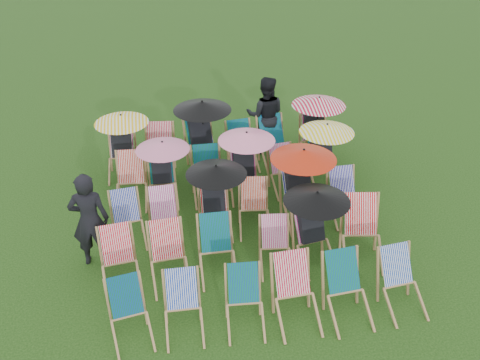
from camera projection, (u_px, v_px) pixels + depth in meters
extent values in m
plane|color=black|center=(238.00, 230.00, 9.78)|extent=(100.00, 100.00, 0.00)
cube|color=#095F29|center=(125.00, 296.00, 7.53)|extent=(0.49, 0.40, 0.52)
cube|color=#082CB0|center=(181.00, 289.00, 7.65)|extent=(0.45, 0.34, 0.53)
cube|color=#0B7431|center=(243.00, 283.00, 7.74)|extent=(0.47, 0.36, 0.53)
cube|color=red|center=(292.00, 273.00, 7.82)|extent=(0.52, 0.39, 0.59)
cube|color=#0B7437|center=(342.00, 271.00, 7.89)|extent=(0.51, 0.40, 0.58)
cube|color=#07309B|center=(396.00, 265.00, 8.05)|extent=(0.50, 0.39, 0.55)
cube|color=red|center=(116.00, 244.00, 8.46)|extent=(0.51, 0.40, 0.56)
cube|color=red|center=(166.00, 239.00, 8.53)|extent=(0.51, 0.39, 0.57)
cube|color=#09612C|center=(215.00, 232.00, 8.68)|extent=(0.49, 0.36, 0.57)
cube|color=#D92B74|center=(274.00, 231.00, 8.83)|extent=(0.46, 0.36, 0.50)
cube|color=#CD2984|center=(309.00, 223.00, 8.91)|extent=(0.53, 0.42, 0.57)
cube|color=black|center=(310.00, 225.00, 8.87)|extent=(0.46, 0.47, 0.59)
sphere|color=tan|center=(309.00, 206.00, 8.78)|extent=(0.21, 0.21, 0.21)
cylinder|color=black|center=(316.00, 213.00, 8.71)|extent=(0.03, 0.03, 0.69)
cone|color=black|center=(317.00, 197.00, 8.55)|extent=(1.09, 1.09, 0.17)
cube|color=red|center=(361.00, 214.00, 8.99)|extent=(0.59, 0.48, 0.64)
cube|color=#081EAC|center=(125.00, 205.00, 9.41)|extent=(0.48, 0.38, 0.53)
cube|color=#D0298B|center=(163.00, 203.00, 9.48)|extent=(0.46, 0.35, 0.54)
cube|color=#F1080D|center=(213.00, 195.00, 9.64)|extent=(0.48, 0.36, 0.56)
cube|color=black|center=(213.00, 196.00, 9.60)|extent=(0.40, 0.42, 0.59)
sphere|color=tan|center=(212.00, 179.00, 9.52)|extent=(0.21, 0.21, 0.21)
cylinder|color=black|center=(217.00, 185.00, 9.44)|extent=(0.03, 0.03, 0.69)
cone|color=black|center=(216.00, 170.00, 9.27)|extent=(1.08, 1.08, 0.17)
cube|color=red|center=(253.00, 193.00, 9.72)|extent=(0.49, 0.39, 0.54)
cube|color=#0710A1|center=(296.00, 182.00, 9.89)|extent=(0.55, 0.42, 0.62)
cube|color=black|center=(297.00, 184.00, 9.85)|extent=(0.46, 0.48, 0.65)
sphere|color=tan|center=(297.00, 165.00, 9.75)|extent=(0.23, 0.23, 0.23)
cylinder|color=black|center=(303.00, 171.00, 9.67)|extent=(0.03, 0.03, 0.76)
cone|color=#B8230A|center=(304.00, 154.00, 9.49)|extent=(1.19, 1.19, 0.18)
cube|color=#0B0799|center=(342.00, 183.00, 10.01)|extent=(0.47, 0.36, 0.55)
cube|color=red|center=(131.00, 167.00, 10.44)|extent=(0.52, 0.40, 0.58)
cube|color=#096726|center=(161.00, 169.00, 10.48)|extent=(0.45, 0.33, 0.54)
cube|color=black|center=(162.00, 170.00, 10.44)|extent=(0.38, 0.39, 0.56)
sphere|color=tan|center=(160.00, 154.00, 10.36)|extent=(0.20, 0.20, 0.20)
cylinder|color=black|center=(164.00, 159.00, 10.29)|extent=(0.03, 0.03, 0.66)
cone|color=pink|center=(162.00, 146.00, 10.13)|extent=(1.03, 1.03, 0.16)
cube|color=#096123|center=(206.00, 161.00, 10.58)|extent=(0.51, 0.38, 0.60)
cube|color=#CD2979|center=(243.00, 161.00, 10.64)|extent=(0.50, 0.38, 0.58)
cube|color=black|center=(243.00, 162.00, 10.60)|extent=(0.42, 0.43, 0.61)
sphere|color=tan|center=(243.00, 146.00, 10.52)|extent=(0.21, 0.21, 0.21)
cylinder|color=black|center=(247.00, 151.00, 10.43)|extent=(0.03, 0.03, 0.71)
cone|color=pink|center=(247.00, 136.00, 10.26)|extent=(1.11, 1.11, 0.17)
cube|color=#F13093|center=(281.00, 158.00, 10.83)|extent=(0.49, 0.38, 0.54)
cube|color=#0A6927|center=(320.00, 152.00, 10.95)|extent=(0.51, 0.39, 0.57)
cube|color=black|center=(321.00, 153.00, 10.91)|extent=(0.44, 0.45, 0.60)
sphere|color=tan|center=(320.00, 138.00, 10.83)|extent=(0.21, 0.21, 0.21)
cylinder|color=black|center=(326.00, 143.00, 10.75)|extent=(0.03, 0.03, 0.70)
cone|color=yellow|center=(327.00, 128.00, 10.58)|extent=(1.10, 1.10, 0.17)
cube|color=#F1308E|center=(122.00, 142.00, 11.31)|extent=(0.51, 0.39, 0.58)
cube|color=black|center=(122.00, 144.00, 11.27)|extent=(0.43, 0.45, 0.60)
sphere|color=tan|center=(120.00, 128.00, 11.18)|extent=(0.21, 0.21, 0.21)
cylinder|color=black|center=(123.00, 133.00, 11.09)|extent=(0.03, 0.03, 0.71)
cone|color=yellow|center=(121.00, 119.00, 10.92)|extent=(1.11, 1.11, 0.17)
cube|color=red|center=(160.00, 138.00, 11.36)|extent=(0.57, 0.45, 0.62)
cube|color=#0A6D39|center=(199.00, 132.00, 11.56)|extent=(0.60, 0.48, 0.64)
cube|color=black|center=(200.00, 133.00, 11.52)|extent=(0.52, 0.53, 0.67)
sphere|color=tan|center=(198.00, 116.00, 11.42)|extent=(0.23, 0.23, 0.23)
cylinder|color=black|center=(203.00, 121.00, 11.35)|extent=(0.03, 0.03, 0.78)
cone|color=black|center=(202.00, 106.00, 11.16)|extent=(1.23, 1.23, 0.19)
cube|color=#0B773E|center=(239.00, 134.00, 11.63)|extent=(0.52, 0.40, 0.57)
cube|color=#09653A|center=(271.00, 130.00, 11.73)|extent=(0.55, 0.44, 0.61)
cube|color=#F33075|center=(313.00, 125.00, 11.91)|extent=(0.55, 0.43, 0.61)
cube|color=black|center=(314.00, 127.00, 11.87)|extent=(0.47, 0.48, 0.64)
sphere|color=tan|center=(314.00, 111.00, 11.78)|extent=(0.22, 0.22, 0.22)
cylinder|color=black|center=(318.00, 116.00, 11.69)|extent=(0.03, 0.03, 0.75)
cone|color=red|center=(319.00, 101.00, 11.51)|extent=(1.17, 1.17, 0.18)
imported|color=black|center=(90.00, 220.00, 8.59)|extent=(0.64, 0.44, 1.72)
imported|color=black|center=(265.00, 115.00, 11.87)|extent=(1.00, 0.86, 1.78)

